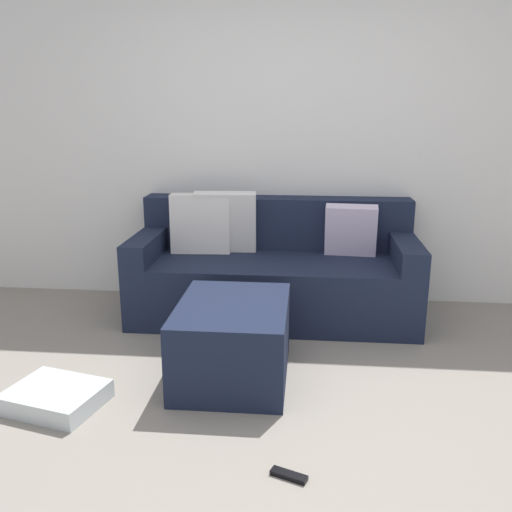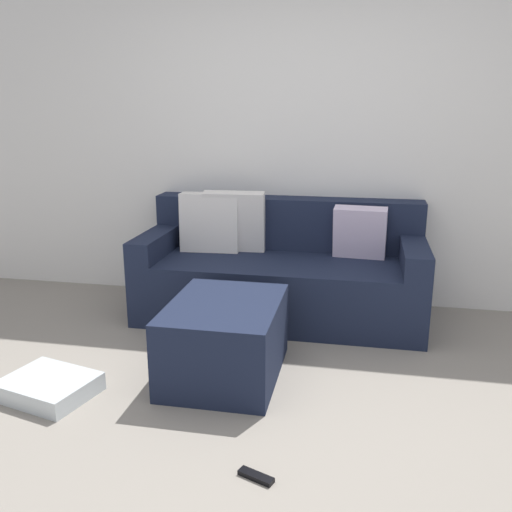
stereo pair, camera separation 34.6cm
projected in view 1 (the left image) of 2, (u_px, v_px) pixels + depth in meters
The scene contains 6 objects.
ground_plane at pixel (272, 433), 2.71m from camera, with size 8.17×8.17×0.00m, color gray.
wall_back at pixel (290, 135), 4.33m from camera, with size 6.29×0.10×2.65m, color white.
couch_sectional at pixel (273, 270), 4.19m from camera, with size 2.09×0.88×0.93m.
ottoman at pixel (233, 340), 3.22m from camera, with size 0.63×0.83×0.45m, color #192138.
storage_bin at pixel (56, 397), 2.94m from camera, with size 0.48×0.38×0.10m, color silver.
remote_near_ottoman at pixel (289, 475), 2.38m from camera, with size 0.16×0.05×0.02m, color black.
Camera 1 is at (0.15, -2.38, 1.56)m, focal length 38.64 mm.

